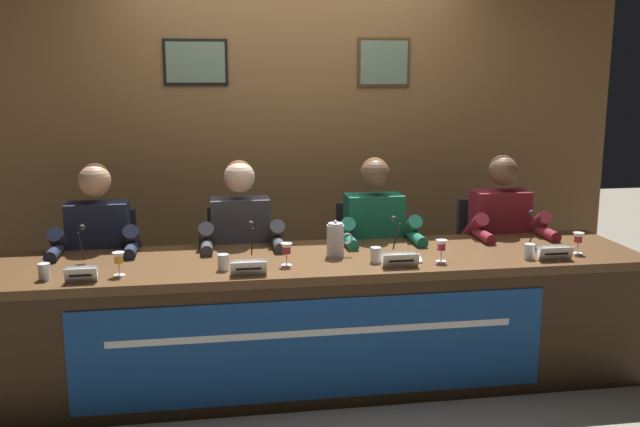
{
  "coord_description": "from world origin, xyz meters",
  "views": [
    {
      "loc": [
        -0.63,
        -3.87,
        1.79
      ],
      "look_at": [
        0.0,
        0.0,
        0.99
      ],
      "focal_mm": 40.07,
      "sensor_mm": 36.0,
      "label": 1
    }
  ],
  "objects": [
    {
      "name": "ground_plane",
      "position": [
        0.0,
        0.0,
        0.0
      ],
      "size": [
        12.0,
        12.0,
        0.0
      ],
      "primitive_type": "plane",
      "color": "gray"
    },
    {
      "name": "wall_back_panelled",
      "position": [
        -0.0,
        1.32,
        1.3
      ],
      "size": [
        4.9,
        0.14,
        2.6
      ],
      "color": "brown",
      "rests_on": "ground_plane"
    },
    {
      "name": "conference_table",
      "position": [
        -0.0,
        -0.12,
        0.51
      ],
      "size": [
        3.7,
        0.81,
        0.74
      ],
      "color": "brown",
      "rests_on": "ground_plane"
    },
    {
      "name": "chair_far_left",
      "position": [
        -1.28,
        0.59,
        0.45
      ],
      "size": [
        0.44,
        0.44,
        0.92
      ],
      "color": "black",
      "rests_on": "ground_plane"
    },
    {
      "name": "panelist_far_left",
      "position": [
        -1.28,
        0.39,
        0.73
      ],
      "size": [
        0.51,
        0.48,
        1.24
      ],
      "color": "black",
      "rests_on": "ground_plane"
    },
    {
      "name": "nameplate_far_left",
      "position": [
        -1.26,
        -0.3,
        0.78
      ],
      "size": [
        0.16,
        0.06,
        0.08
      ],
      "color": "white",
      "rests_on": "conference_table"
    },
    {
      "name": "juice_glass_far_left",
      "position": [
        -1.08,
        -0.21,
        0.83
      ],
      "size": [
        0.06,
        0.06,
        0.12
      ],
      "color": "white",
      "rests_on": "conference_table"
    },
    {
      "name": "water_cup_far_left",
      "position": [
        -1.45,
        -0.22,
        0.78
      ],
      "size": [
        0.06,
        0.06,
        0.08
      ],
      "color": "silver",
      "rests_on": "conference_table"
    },
    {
      "name": "microphone_far_left",
      "position": [
        -1.3,
        -0.01,
        0.81
      ],
      "size": [
        0.06,
        0.17,
        0.22
      ],
      "color": "black",
      "rests_on": "conference_table"
    },
    {
      "name": "chair_center_left",
      "position": [
        -0.43,
        0.59,
        0.45
      ],
      "size": [
        0.44,
        0.44,
        0.92
      ],
      "color": "black",
      "rests_on": "ground_plane"
    },
    {
      "name": "panelist_center_left",
      "position": [
        -0.43,
        0.39,
        0.73
      ],
      "size": [
        0.51,
        0.48,
        1.24
      ],
      "color": "black",
      "rests_on": "ground_plane"
    },
    {
      "name": "nameplate_center_left",
      "position": [
        -0.43,
        -0.31,
        0.78
      ],
      "size": [
        0.19,
        0.06,
        0.08
      ],
      "color": "white",
      "rests_on": "conference_table"
    },
    {
      "name": "juice_glass_center_left",
      "position": [
        -0.21,
        -0.15,
        0.83
      ],
      "size": [
        0.06,
        0.06,
        0.12
      ],
      "color": "white",
      "rests_on": "conference_table"
    },
    {
      "name": "water_cup_center_left",
      "position": [
        -0.55,
        -0.19,
        0.78
      ],
      "size": [
        0.06,
        0.06,
        0.08
      ],
      "color": "silver",
      "rests_on": "conference_table"
    },
    {
      "name": "microphone_center_left",
      "position": [
        -0.39,
        -0.06,
        0.81
      ],
      "size": [
        0.06,
        0.17,
        0.22
      ],
      "color": "black",
      "rests_on": "conference_table"
    },
    {
      "name": "chair_center_right",
      "position": [
        0.43,
        0.59,
        0.45
      ],
      "size": [
        0.44,
        0.44,
        0.92
      ],
      "color": "black",
      "rests_on": "ground_plane"
    },
    {
      "name": "panelist_center_right",
      "position": [
        0.43,
        0.39,
        0.73
      ],
      "size": [
        0.51,
        0.48,
        1.24
      ],
      "color": "black",
      "rests_on": "ground_plane"
    },
    {
      "name": "nameplate_center_right",
      "position": [
        0.39,
        -0.29,
        0.78
      ],
      "size": [
        0.2,
        0.06,
        0.08
      ],
      "color": "white",
      "rests_on": "conference_table"
    },
    {
      "name": "juice_glass_center_right",
      "position": [
        0.64,
        -0.22,
        0.83
      ],
      "size": [
        0.06,
        0.06,
        0.12
      ],
      "color": "white",
      "rests_on": "conference_table"
    },
    {
      "name": "water_cup_center_right",
      "position": [
        0.28,
        -0.17,
        0.78
      ],
      "size": [
        0.06,
        0.06,
        0.08
      ],
      "color": "silver",
      "rests_on": "conference_table"
    },
    {
      "name": "microphone_center_right",
      "position": [
        0.44,
        -0.06,
        0.81
      ],
      "size": [
        0.06,
        0.17,
        0.22
      ],
      "color": "black",
      "rests_on": "conference_table"
    },
    {
      "name": "chair_far_right",
      "position": [
        1.28,
        0.59,
        0.45
      ],
      "size": [
        0.44,
        0.44,
        0.92
      ],
      "color": "black",
      "rests_on": "ground_plane"
    },
    {
      "name": "panelist_far_right",
      "position": [
        1.28,
        0.39,
        0.73
      ],
      "size": [
        0.51,
        0.48,
        1.24
      ],
      "color": "black",
      "rests_on": "ground_plane"
    },
    {
      "name": "nameplate_far_right",
      "position": [
        1.28,
        -0.28,
        0.78
      ],
      "size": [
        0.2,
        0.06,
        0.08
      ],
      "color": "white",
      "rests_on": "conference_table"
    },
    {
      "name": "juice_glass_far_right",
      "position": [
        1.48,
        -0.17,
        0.83
      ],
      "size": [
        0.06,
        0.06,
        0.12
      ],
      "color": "white",
      "rests_on": "conference_table"
    },
    {
      "name": "water_cup_far_right",
      "position": [
        1.15,
        -0.24,
        0.78
      ],
      "size": [
        0.06,
        0.06,
        0.08
      ],
      "color": "silver",
      "rests_on": "conference_table"
    },
    {
      "name": "microphone_far_right",
      "position": [
        1.3,
        -0.02,
        0.81
      ],
      "size": [
        0.06,
        0.17,
        0.22
      ],
      "color": "black",
      "rests_on": "conference_table"
    },
    {
      "name": "water_pitcher_central",
      "position": [
        0.09,
        -0.0,
        0.84
      ],
      "size": [
        0.15,
        0.1,
        0.21
      ],
      "color": "silver",
      "rests_on": "conference_table"
    },
    {
      "name": "document_stack_center_right",
      "position": [
        0.44,
        -0.14,
        0.75
      ],
      "size": [
        0.23,
        0.19,
        0.01
      ],
      "color": "white",
      "rests_on": "conference_table"
    }
  ]
}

